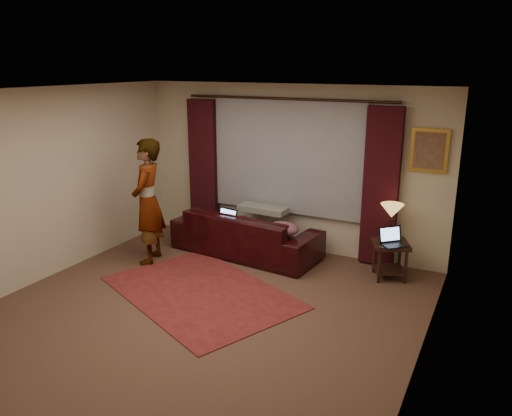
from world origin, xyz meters
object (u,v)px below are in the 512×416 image
Objects in this scene: laptop_table at (395,237)px; sofa at (246,225)px; laptop_sofa at (223,218)px; end_table at (390,260)px; person at (148,202)px; tiffany_lamp at (391,222)px.

sofa is at bearing 135.16° from laptop_table.
laptop_sofa is 0.69× the size of end_table.
person reaches higher than end_table.
end_table is at bearing 15.38° from laptop_sofa.
end_table is (2.22, 0.10, -0.21)m from sofa.
tiffany_lamp is at bearing 111.78° from end_table.
sofa is at bearing -174.37° from tiffany_lamp.
end_table is 0.53m from tiffany_lamp.
person is at bearing 44.10° from sofa.
end_table is at bearing -68.22° from tiffany_lamp.
laptop_sofa is at bearing 109.93° from person.
sofa is at bearing -177.52° from end_table.
laptop_sofa is at bearing -173.60° from end_table.
laptop_table is 3.55m from person.
laptop_sofa is 2.51m from tiffany_lamp.
laptop_table reaches higher than end_table.
person is (-1.14, -0.92, 0.46)m from sofa.
person is (-3.43, -0.89, 0.28)m from laptop_table.
person is at bearing 150.37° from laptop_table.
laptop_table is (2.58, 0.16, 0.06)m from laptop_sofa.
tiffany_lamp is 0.30m from laptop_table.
laptop_table is (0.07, -0.12, 0.38)m from end_table.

